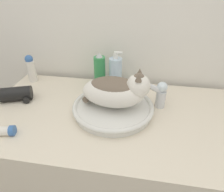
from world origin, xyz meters
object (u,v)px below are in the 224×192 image
faucet (158,92)px  deodorant_stick (31,68)px  spray_bottle_trigger (100,71)px  hair_dryer (16,94)px  cat (116,90)px  soap_pump_bottle (115,73)px

faucet → deodorant_stick: 0.71m
faucet → spray_bottle_trigger: spray_bottle_trigger is taller
hair_dryer → faucet: bearing=163.8°
spray_bottle_trigger → hair_dryer: (-0.37, -0.20, -0.06)m
cat → deodorant_stick: size_ratio=1.87×
deodorant_stick → soap_pump_bottle: 0.48m
hair_dryer → spray_bottle_trigger: bearing=-171.9°
faucet → hair_dryer: 0.67m
faucet → soap_pump_bottle: size_ratio=0.81×
faucet → soap_pump_bottle: (-0.22, 0.15, 0.01)m
faucet → cat: bearing=1.2°
faucet → hair_dryer: (-0.67, -0.05, -0.05)m
cat → soap_pump_bottle: cat is taller
cat → spray_bottle_trigger: size_ratio=1.52×
deodorant_stick → soap_pump_bottle: size_ratio=0.76×
deodorant_stick → hair_dryer: 0.21m
cat → hair_dryer: cat is taller
cat → deodorant_stick: bearing=157.7°
soap_pump_bottle → faucet: bearing=-34.9°
deodorant_stick → spray_bottle_trigger: size_ratio=0.81×
cat → hair_dryer: 0.50m
cat → spray_bottle_trigger: 0.25m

